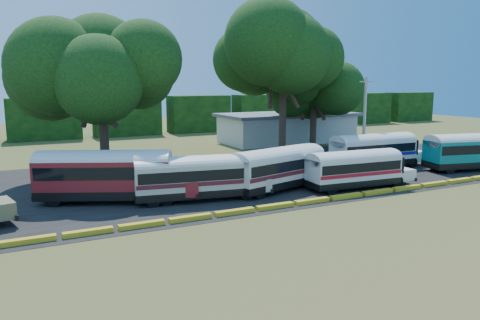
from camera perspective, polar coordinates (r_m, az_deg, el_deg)
name	(u,v)px	position (r m, az deg, el deg)	size (l,w,h in m)	color
ground	(302,209)	(31.37, 7.58, -5.99)	(160.00, 160.00, 0.00)	#3F531B
asphalt_strip	(235,176)	(41.94, -0.57, -1.91)	(64.00, 24.00, 0.02)	black
curb	(294,204)	(32.13, 6.58, -5.32)	(53.70, 0.45, 0.30)	yellow
terminal_building	(287,127)	(65.48, 5.81, 4.00)	(19.00, 9.00, 4.00)	beige
treeline_backdrop	(127,116)	(75.04, -13.60, 5.23)	(130.00, 4.00, 6.00)	black
bus_red	(108,172)	(33.77, -15.75, -1.48)	(11.31, 7.10, 3.68)	black
bus_cream_west	(194,175)	(33.14, -5.60, -1.88)	(10.03, 3.98, 3.21)	black
bus_cream_east	(279,166)	(36.29, 4.81, -0.74)	(10.46, 5.08, 3.34)	black
bus_white_red	(356,167)	(37.74, 13.93, -0.86)	(9.39, 2.96, 3.04)	black
bus_white_blue	(375,149)	(46.80, 16.12, 1.30)	(10.48, 2.99, 3.41)	black
bus_teal	(473,149)	(49.44, 26.51, 1.19)	(10.97, 4.82, 3.51)	black
tree_west	(100,62)	(42.31, -16.65, 11.42)	(10.77, 10.77, 14.01)	#3B291D
tree_center	(284,48)	(53.43, 5.35, 13.47)	(12.12, 12.12, 16.51)	#3B291D
tree_east	(314,83)	(59.66, 9.05, 9.29)	(8.57, 8.57, 11.37)	#3B291D
utility_pole	(364,119)	(49.79, 14.93, 4.80)	(1.60, 0.30, 8.76)	gray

